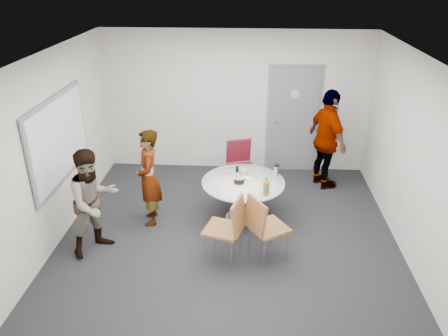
# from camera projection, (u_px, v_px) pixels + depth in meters

# --- Properties ---
(floor) EXTENTS (5.00, 5.00, 0.00)m
(floor) POSITION_uv_depth(u_px,v_px,m) (228.00, 237.00, 6.60)
(floor) COLOR #232327
(floor) RESTS_ON ground
(ceiling) EXTENTS (5.00, 5.00, 0.00)m
(ceiling) POSITION_uv_depth(u_px,v_px,m) (229.00, 56.00, 5.44)
(ceiling) COLOR silver
(ceiling) RESTS_ON wall_back
(wall_back) EXTENTS (5.00, 0.00, 5.00)m
(wall_back) POSITION_uv_depth(u_px,v_px,m) (236.00, 102.00, 8.27)
(wall_back) COLOR silver
(wall_back) RESTS_ON floor
(wall_left) EXTENTS (0.00, 5.00, 5.00)m
(wall_left) POSITION_uv_depth(u_px,v_px,m) (52.00, 151.00, 6.16)
(wall_left) COLOR silver
(wall_left) RESTS_ON floor
(wall_right) EXTENTS (0.00, 5.00, 5.00)m
(wall_right) POSITION_uv_depth(u_px,v_px,m) (414.00, 160.00, 5.87)
(wall_right) COLOR silver
(wall_right) RESTS_ON floor
(wall_front) EXTENTS (5.00, 0.00, 5.00)m
(wall_front) POSITION_uv_depth(u_px,v_px,m) (213.00, 272.00, 3.76)
(wall_front) COLOR silver
(wall_front) RESTS_ON floor
(door) EXTENTS (1.02, 0.17, 2.12)m
(door) POSITION_uv_depth(u_px,v_px,m) (293.00, 120.00, 8.33)
(door) COLOR slate
(door) RESTS_ON wall_back
(whiteboard) EXTENTS (0.04, 1.90, 1.25)m
(whiteboard) POSITION_uv_depth(u_px,v_px,m) (60.00, 139.00, 6.30)
(whiteboard) COLOR gray
(whiteboard) RESTS_ON wall_left
(table) EXTENTS (1.29, 1.29, 0.96)m
(table) POSITION_uv_depth(u_px,v_px,m) (245.00, 187.00, 6.81)
(table) COLOR white
(table) RESTS_ON floor
(chair_near_left) EXTENTS (0.61, 0.57, 0.98)m
(chair_near_left) POSITION_uv_depth(u_px,v_px,m) (230.00, 224.00, 5.82)
(chair_near_left) COLOR brown
(chair_near_left) RESTS_ON floor
(chair_near_right) EXTENTS (0.67, 0.65, 0.98)m
(chair_near_right) POSITION_uv_depth(u_px,v_px,m) (263.00, 223.00, 5.84)
(chair_near_right) COLOR brown
(chair_near_right) RESTS_ON floor
(chair_far) EXTENTS (0.58, 0.61, 0.96)m
(chair_far) POSITION_uv_depth(u_px,v_px,m) (240.00, 161.00, 7.66)
(chair_far) COLOR maroon
(chair_far) RESTS_ON floor
(person_main) EXTENTS (0.48, 0.63, 1.54)m
(person_main) POSITION_uv_depth(u_px,v_px,m) (149.00, 178.00, 6.68)
(person_main) COLOR #A5C6EA
(person_main) RESTS_ON floor
(person_left) EXTENTS (0.94, 0.96, 1.55)m
(person_left) POSITION_uv_depth(u_px,v_px,m) (94.00, 202.00, 6.00)
(person_left) COLOR white
(person_left) RESTS_ON floor
(person_right) EXTENTS (0.83, 1.15, 1.82)m
(person_right) POSITION_uv_depth(u_px,v_px,m) (327.00, 140.00, 7.72)
(person_right) COLOR black
(person_right) RESTS_ON floor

